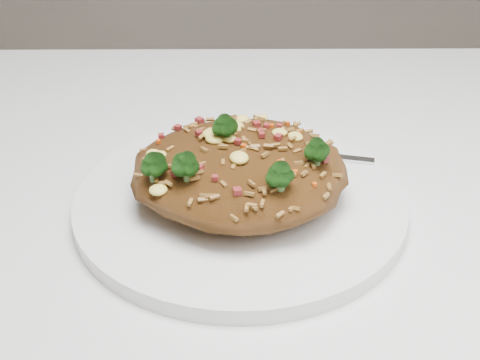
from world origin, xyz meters
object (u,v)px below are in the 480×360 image
(dining_table, at_px, (304,317))
(fried_rice, at_px, (240,163))
(plate, at_px, (240,202))
(fork, at_px, (294,153))

(dining_table, relative_size, fried_rice, 6.85)
(plate, xyz_separation_m, fork, (0.05, 0.07, 0.01))
(dining_table, bearing_deg, plate, 147.38)
(fried_rice, relative_size, fork, 1.09)
(dining_table, bearing_deg, fork, 93.16)
(dining_table, distance_m, plate, 0.12)
(fried_rice, bearing_deg, plate, 77.30)
(dining_table, xyz_separation_m, plate, (-0.06, 0.04, 0.10))
(dining_table, height_order, fried_rice, fried_rice)
(fork, bearing_deg, dining_table, -74.21)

